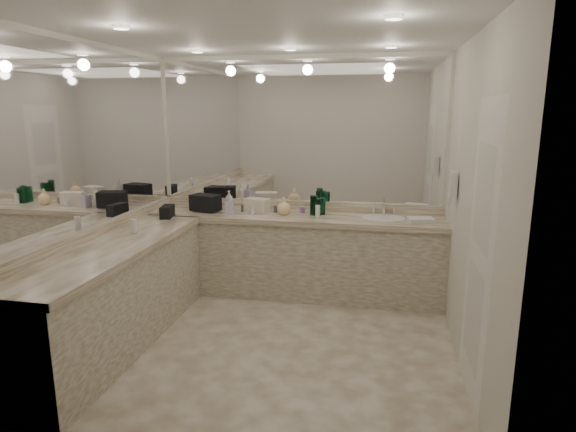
% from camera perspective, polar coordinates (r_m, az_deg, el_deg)
% --- Properties ---
extents(floor, '(3.20, 3.20, 0.00)m').
position_cam_1_polar(floor, '(4.42, -2.16, -14.65)').
color(floor, beige).
rests_on(floor, ground).
extents(ceiling, '(3.20, 3.20, 0.00)m').
position_cam_1_polar(ceiling, '(3.98, -2.48, 20.93)').
color(ceiling, white).
rests_on(ceiling, floor).
extents(wall_back, '(3.20, 0.02, 2.60)m').
position_cam_1_polar(wall_back, '(5.45, 1.38, 4.93)').
color(wall_back, beige).
rests_on(wall_back, floor).
extents(wall_left, '(0.02, 3.00, 2.60)m').
position_cam_1_polar(wall_left, '(4.64, -21.94, 2.71)').
color(wall_left, beige).
rests_on(wall_left, floor).
extents(wall_right, '(0.02, 3.00, 2.60)m').
position_cam_1_polar(wall_right, '(3.95, 20.89, 1.24)').
color(wall_right, beige).
rests_on(wall_right, floor).
extents(vanity_back_base, '(3.20, 0.60, 0.84)m').
position_cam_1_polar(vanity_back_base, '(5.35, 0.78, -4.87)').
color(vanity_back_base, beige).
rests_on(vanity_back_base, floor).
extents(vanity_back_top, '(3.20, 0.64, 0.06)m').
position_cam_1_polar(vanity_back_top, '(5.23, 0.77, -0.19)').
color(vanity_back_top, beige).
rests_on(vanity_back_top, vanity_back_base).
extents(vanity_left_base, '(0.60, 2.40, 0.84)m').
position_cam_1_polar(vanity_left_base, '(4.46, -19.84, -9.24)').
color(vanity_left_base, beige).
rests_on(vanity_left_base, floor).
extents(vanity_left_top, '(0.64, 2.42, 0.06)m').
position_cam_1_polar(vanity_left_top, '(4.32, -20.17, -3.68)').
color(vanity_left_top, beige).
rests_on(vanity_left_top, vanity_left_base).
extents(backsplash_back, '(3.20, 0.04, 0.10)m').
position_cam_1_polar(backsplash_back, '(5.49, 1.32, 1.27)').
color(backsplash_back, beige).
rests_on(backsplash_back, vanity_back_top).
extents(backsplash_left, '(0.04, 3.00, 0.10)m').
position_cam_1_polar(backsplash_left, '(4.69, -21.39, -1.51)').
color(backsplash_left, beige).
rests_on(backsplash_left, vanity_left_top).
extents(mirror_back, '(3.12, 0.01, 1.55)m').
position_cam_1_polar(mirror_back, '(5.40, 1.38, 9.91)').
color(mirror_back, white).
rests_on(mirror_back, wall_back).
extents(mirror_left, '(0.01, 2.92, 1.55)m').
position_cam_1_polar(mirror_left, '(4.58, -22.29, 8.56)').
color(mirror_left, white).
rests_on(mirror_left, wall_left).
extents(sink, '(0.44, 0.44, 0.03)m').
position_cam_1_polar(sink, '(5.15, 11.25, -0.34)').
color(sink, white).
rests_on(sink, vanity_back_top).
extents(faucet, '(0.24, 0.16, 0.14)m').
position_cam_1_polar(faucet, '(5.34, 11.29, 0.94)').
color(faucet, silver).
rests_on(faucet, vanity_back_top).
extents(wall_phone, '(0.06, 0.10, 0.24)m').
position_cam_1_polar(wall_phone, '(4.62, 19.00, 3.52)').
color(wall_phone, white).
rests_on(wall_phone, wall_right).
extents(door, '(0.02, 0.82, 2.10)m').
position_cam_1_polar(door, '(3.53, 21.68, -4.29)').
color(door, white).
rests_on(door, wall_right).
extents(black_toiletry_bag, '(0.35, 0.26, 0.18)m').
position_cam_1_polar(black_toiletry_bag, '(5.47, -9.76, 1.46)').
color(black_toiletry_bag, black).
rests_on(black_toiletry_bag, vanity_back_top).
extents(black_bag_spill, '(0.15, 0.25, 0.13)m').
position_cam_1_polar(black_bag_spill, '(5.24, -14.13, 0.53)').
color(black_bag_spill, black).
rests_on(black_bag_spill, vanity_left_top).
extents(cream_cosmetic_case, '(0.29, 0.22, 0.15)m').
position_cam_1_polar(cream_cosmetic_case, '(5.38, -3.67, 1.29)').
color(cream_cosmetic_case, silver).
rests_on(cream_cosmetic_case, vanity_back_top).
extents(hand_towel, '(0.27, 0.21, 0.04)m').
position_cam_1_polar(hand_towel, '(5.07, 15.50, -0.44)').
color(hand_towel, white).
rests_on(hand_towel, vanity_back_top).
extents(lotion_left, '(0.06, 0.06, 0.13)m').
position_cam_1_polar(lotion_left, '(4.64, -17.78, -1.22)').
color(lotion_left, white).
rests_on(lotion_left, vanity_left_top).
extents(soap_bottle_a, '(0.10, 0.10, 0.23)m').
position_cam_1_polar(soap_bottle_a, '(5.45, -6.98, 1.81)').
color(soap_bottle_a, white).
rests_on(soap_bottle_a, vanity_back_top).
extents(soap_bottle_b, '(0.12, 0.12, 0.22)m').
position_cam_1_polar(soap_bottle_b, '(5.30, -6.97, 1.43)').
color(soap_bottle_b, '#B9B4D0').
rests_on(soap_bottle_b, vanity_back_top).
extents(soap_bottle_c, '(0.20, 0.20, 0.19)m').
position_cam_1_polar(soap_bottle_c, '(5.21, -0.50, 1.20)').
color(soap_bottle_c, '#FFDD96').
rests_on(soap_bottle_c, vanity_back_top).
extents(green_bottle_0, '(0.07, 0.07, 0.19)m').
position_cam_1_polar(green_bottle_0, '(5.30, 3.19, 1.36)').
color(green_bottle_0, '#0D5531').
rests_on(green_bottle_0, vanity_back_top).
extents(green_bottle_1, '(0.07, 0.07, 0.18)m').
position_cam_1_polar(green_bottle_1, '(5.24, 4.10, 1.17)').
color(green_bottle_1, '#0D5531').
rests_on(green_bottle_1, vanity_back_top).
extents(green_bottle_2, '(0.07, 0.07, 0.21)m').
position_cam_1_polar(green_bottle_2, '(5.21, 3.03, 1.29)').
color(green_bottle_2, '#0D5531').
rests_on(green_bottle_2, vanity_back_top).
extents(green_bottle_3, '(0.06, 0.06, 0.18)m').
position_cam_1_polar(green_bottle_3, '(5.19, 3.50, 1.06)').
color(green_bottle_3, '#0D5531').
rests_on(green_bottle_3, vanity_back_top).
extents(amenity_bottle_0, '(0.04, 0.04, 0.08)m').
position_cam_1_polar(amenity_bottle_0, '(5.36, -3.91, 0.88)').
color(amenity_bottle_0, '#E57F66').
rests_on(amenity_bottle_0, vanity_back_top).
extents(amenity_bottle_1, '(0.06, 0.06, 0.06)m').
position_cam_1_polar(amenity_bottle_1, '(5.33, 1.69, 0.72)').
color(amenity_bottle_1, '#9966B2').
rests_on(amenity_bottle_1, vanity_back_top).
extents(amenity_bottle_2, '(0.05, 0.05, 0.12)m').
position_cam_1_polar(amenity_bottle_2, '(5.15, 3.54, 0.64)').
color(amenity_bottle_2, white).
rests_on(amenity_bottle_2, vanity_back_top).
extents(amenity_bottle_3, '(0.05, 0.05, 0.08)m').
position_cam_1_polar(amenity_bottle_3, '(5.25, -4.24, 0.65)').
color(amenity_bottle_3, silver).
rests_on(amenity_bottle_3, vanity_back_top).
extents(amenity_bottle_4, '(0.04, 0.04, 0.08)m').
position_cam_1_polar(amenity_bottle_4, '(5.40, -5.39, 0.90)').
color(amenity_bottle_4, '#3F3F4C').
rests_on(amenity_bottle_4, vanity_back_top).
extents(amenity_bottle_5, '(0.04, 0.04, 0.07)m').
position_cam_1_polar(amenity_bottle_5, '(5.35, -1.51, 0.83)').
color(amenity_bottle_5, '#3F3F4C').
rests_on(amenity_bottle_5, vanity_back_top).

